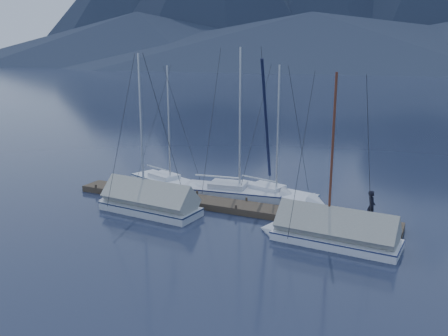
% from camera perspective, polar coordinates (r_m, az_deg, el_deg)
% --- Properties ---
extents(ground, '(1000.00, 1000.00, 0.00)m').
position_cam_1_polar(ground, '(23.60, -2.08, -6.23)').
color(ground, black).
rests_on(ground, ground).
extents(dock, '(18.00, 1.50, 0.54)m').
position_cam_1_polar(dock, '(25.26, 0.00, -4.62)').
color(dock, '#382D23').
rests_on(dock, ground).
extents(mooring_posts, '(15.12, 1.52, 0.35)m').
position_cam_1_polar(mooring_posts, '(25.39, -1.02, -3.95)').
color(mooring_posts, '#382D23').
rests_on(mooring_posts, ground).
extents(sailboat_open_left, '(6.32, 3.68, 8.07)m').
position_cam_1_polar(sailboat_open_left, '(29.39, -5.94, -2.00)').
color(sailboat_open_left, silver).
rests_on(sailboat_open_left, ground).
extents(sailboat_open_mid, '(7.15, 3.09, 9.20)m').
position_cam_1_polar(sailboat_open_mid, '(27.31, 2.86, -3.11)').
color(sailboat_open_mid, silver).
rests_on(sailboat_open_mid, ground).
extents(sailboat_open_right, '(6.42, 3.16, 8.18)m').
position_cam_1_polar(sailboat_open_right, '(27.01, 7.08, -3.43)').
color(sailboat_open_right, silver).
rests_on(sailboat_open_right, ground).
extents(sailboat_covered_near, '(6.34, 2.69, 8.10)m').
position_cam_1_polar(sailboat_covered_near, '(21.24, 12.05, -7.68)').
color(sailboat_covered_near, white).
rests_on(sailboat_covered_near, ground).
extents(sailboat_covered_far, '(6.44, 2.68, 8.84)m').
position_cam_1_polar(sailboat_covered_far, '(25.08, -9.77, -4.18)').
color(sailboat_covered_far, silver).
rests_on(sailboat_covered_far, ground).
extents(person, '(0.45, 0.61, 1.53)m').
position_cam_1_polar(person, '(23.02, 17.29, -4.47)').
color(person, black).
rests_on(person, dock).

